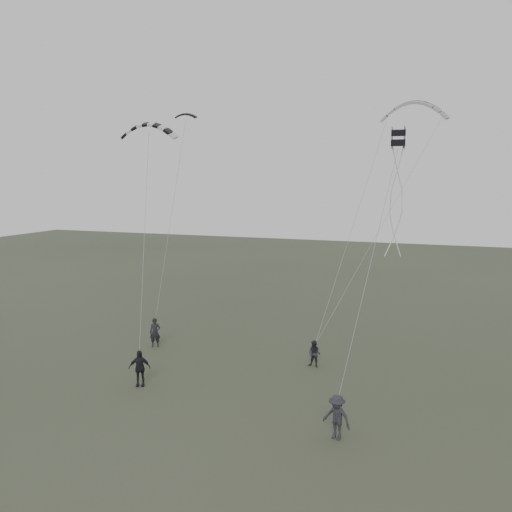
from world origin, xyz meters
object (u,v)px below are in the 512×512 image
(flyer_far, at_px, (337,417))
(kite_dark_small, at_px, (186,114))
(flyer_left, at_px, (155,332))
(kite_striped, at_px, (148,124))
(kite_pale_large, at_px, (414,103))
(flyer_center, at_px, (140,368))
(kite_box, at_px, (398,138))
(flyer_right, at_px, (314,354))

(flyer_far, height_order, kite_dark_small, kite_dark_small)
(flyer_left, xyz_separation_m, kite_dark_small, (0.58, 3.91, 14.56))
(kite_striped, bearing_deg, kite_pale_large, 17.20)
(flyer_left, relative_size, flyer_center, 1.00)
(flyer_left, distance_m, kite_box, 19.88)
(kite_box, bearing_deg, flyer_right, 136.25)
(flyer_right, height_order, kite_pale_large, kite_pale_large)
(flyer_center, bearing_deg, kite_striped, 85.63)
(flyer_far, relative_size, kite_dark_small, 1.32)
(kite_dark_small, xyz_separation_m, kite_pale_large, (14.90, 4.87, 0.71))
(kite_pale_large, bearing_deg, flyer_center, -128.22)
(flyer_left, bearing_deg, flyer_right, -21.67)
(flyer_left, distance_m, kite_pale_large, 23.45)
(kite_dark_small, height_order, kite_striped, kite_dark_small)
(kite_striped, bearing_deg, kite_box, -27.50)
(kite_pale_large, distance_m, kite_striped, 17.96)
(kite_striped, bearing_deg, flyer_left, 102.41)
(flyer_right, relative_size, kite_striped, 0.49)
(flyer_left, bearing_deg, kite_box, -35.85)
(flyer_left, height_order, kite_dark_small, kite_dark_small)
(kite_pale_large, bearing_deg, kite_dark_small, -158.71)
(flyer_left, distance_m, kite_dark_small, 15.09)
(kite_pale_large, xyz_separation_m, kite_striped, (-14.45, -10.49, -2.00))
(flyer_left, distance_m, kite_striped, 13.43)
(flyer_center, relative_size, kite_box, 2.77)
(flyer_center, height_order, kite_pale_large, kite_pale_large)
(flyer_right, height_order, flyer_center, flyer_center)
(flyer_left, relative_size, kite_box, 2.76)
(flyer_center, distance_m, kite_pale_large, 24.80)
(kite_pale_large, height_order, kite_striped, kite_pale_large)
(kite_dark_small, relative_size, kite_striped, 0.46)
(flyer_left, height_order, kite_pale_large, kite_pale_large)
(flyer_center, height_order, kite_striped, kite_striped)
(flyer_right, xyz_separation_m, flyer_center, (-8.27, -5.86, 0.19))
(flyer_left, bearing_deg, kite_dark_small, 59.92)
(flyer_far, xyz_separation_m, kite_dark_small, (-13.03, 11.85, 14.56))
(kite_dark_small, xyz_separation_m, kite_box, (14.82, -7.83, -2.63))
(flyer_center, height_order, kite_dark_small, kite_dark_small)
(flyer_left, height_order, kite_striped, kite_striped)
(kite_striped, xyz_separation_m, kite_box, (14.36, -2.20, -1.34))
(kite_dark_small, relative_size, kite_box, 2.09)
(flyer_far, bearing_deg, kite_box, 84.09)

